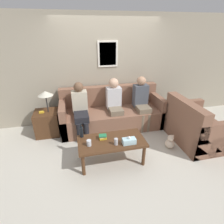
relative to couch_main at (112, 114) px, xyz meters
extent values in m
plane|color=beige|center=(0.00, -0.54, -0.33)|extent=(16.00, 16.00, 0.00)
cube|color=#9E937F|center=(0.00, 0.47, 0.97)|extent=(9.00, 0.06, 2.60)
cube|color=silver|center=(0.00, 0.43, 1.37)|extent=(0.48, 0.02, 0.60)
cube|color=beige|center=(0.00, 0.42, 1.37)|extent=(0.40, 0.01, 0.52)
cube|color=brown|center=(0.00, -0.06, -0.10)|extent=(2.46, 0.91, 0.46)
cube|color=brown|center=(0.00, 0.29, 0.38)|extent=(2.46, 0.20, 0.50)
cube|color=brown|center=(-1.16, -0.06, 0.04)|extent=(0.14, 0.91, 0.73)
cube|color=brown|center=(1.16, -0.06, 0.04)|extent=(0.14, 0.91, 0.73)
cube|color=brown|center=(1.63, -1.07, -0.10)|extent=(0.91, 1.21, 0.46)
cube|color=brown|center=(1.28, -1.07, 0.38)|extent=(0.20, 1.21, 0.50)
cube|color=brown|center=(1.63, -1.61, 0.04)|extent=(0.91, 0.14, 0.73)
cube|color=brown|center=(1.63, -0.53, 0.04)|extent=(0.91, 0.14, 0.73)
cube|color=#4C2D19|center=(-0.30, -1.30, 0.11)|extent=(1.19, 0.59, 0.04)
cylinder|color=#4C2D19|center=(-0.84, -1.53, -0.12)|extent=(0.06, 0.06, 0.41)
cylinder|color=#4C2D19|center=(0.23, -1.53, -0.12)|extent=(0.06, 0.06, 0.41)
cylinder|color=#4C2D19|center=(-0.84, -1.06, -0.12)|extent=(0.06, 0.06, 0.41)
cylinder|color=#4C2D19|center=(0.23, -1.06, -0.12)|extent=(0.06, 0.06, 0.41)
cube|color=#4C2D19|center=(-1.54, -0.04, -0.05)|extent=(0.52, 0.52, 0.56)
cylinder|color=#262628|center=(-1.47, -0.04, 0.43)|extent=(0.02, 0.02, 0.41)
cone|color=beige|center=(-1.47, -0.04, 0.67)|extent=(0.32, 0.32, 0.10)
cube|color=gold|center=(-1.62, -0.06, 0.24)|extent=(0.11, 0.07, 0.02)
cube|color=gold|center=(-1.62, -0.06, 0.25)|extent=(0.10, 0.07, 0.02)
cylinder|color=black|center=(-0.81, -1.06, 0.22)|extent=(0.07, 0.07, 0.20)
cylinder|color=black|center=(-0.81, -1.06, 0.37)|extent=(0.03, 0.03, 0.08)
cylinder|color=silver|center=(-0.71, -1.36, 0.18)|extent=(0.08, 0.08, 0.11)
cube|color=gold|center=(-0.44, -1.21, 0.14)|extent=(0.13, 0.11, 0.03)
cube|color=beige|center=(-0.44, -1.21, 0.17)|extent=(0.11, 0.08, 0.03)
cube|color=#237547|center=(-0.44, -1.21, 0.19)|extent=(0.15, 0.12, 0.02)
cylinder|color=#BCBCC1|center=(-0.25, -1.44, 0.19)|extent=(0.07, 0.07, 0.12)
cube|color=silver|center=(-0.03, -1.46, 0.18)|extent=(0.23, 0.12, 0.10)
sphere|color=white|center=(-0.03, -1.46, 0.25)|extent=(0.05, 0.05, 0.05)
cube|color=black|center=(-0.76, -0.32, 0.18)|extent=(0.31, 0.50, 0.14)
cylinder|color=black|center=(-0.84, -0.57, -0.10)|extent=(0.11, 0.11, 0.46)
cylinder|color=black|center=(-0.69, -0.57, -0.10)|extent=(0.11, 0.11, 0.46)
cube|color=beige|center=(-0.76, -0.07, 0.42)|extent=(0.34, 0.22, 0.49)
sphere|color=brown|center=(-0.76, -0.07, 0.77)|extent=(0.21, 0.21, 0.21)
cube|color=#756651|center=(0.04, -0.23, 0.18)|extent=(0.31, 0.40, 0.14)
cylinder|color=#756651|center=(-0.04, -0.43, -0.10)|extent=(0.11, 0.11, 0.46)
cylinder|color=#756651|center=(0.11, -0.43, -0.10)|extent=(0.11, 0.11, 0.46)
cube|color=silver|center=(0.04, -0.02, 0.43)|extent=(0.34, 0.22, 0.50)
sphere|color=tan|center=(0.04, -0.02, 0.79)|extent=(0.23, 0.23, 0.23)
cube|color=#756651|center=(0.70, -0.26, 0.18)|extent=(0.31, 0.41, 0.14)
cylinder|color=#756651|center=(0.62, -0.47, -0.10)|extent=(0.11, 0.11, 0.46)
cylinder|color=#756651|center=(0.78, -0.47, -0.10)|extent=(0.11, 0.11, 0.46)
cube|color=#474C56|center=(0.70, -0.06, 0.44)|extent=(0.34, 0.22, 0.53)
sphere|color=tan|center=(0.70, -0.06, 0.80)|extent=(0.21, 0.21, 0.21)
sphere|color=beige|center=(0.96, -1.18, -0.23)|extent=(0.19, 0.19, 0.19)
sphere|color=beige|center=(0.96, -1.18, -0.09)|extent=(0.12, 0.12, 0.12)
sphere|color=beige|center=(0.92, -1.18, -0.05)|extent=(0.04, 0.04, 0.04)
sphere|color=beige|center=(1.01, -1.18, -0.05)|extent=(0.04, 0.04, 0.04)
sphere|color=#FFEAD1|center=(0.96, -1.23, -0.10)|extent=(0.05, 0.05, 0.05)
camera|label=1|loc=(-0.87, -3.81, 1.93)|focal=28.00mm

